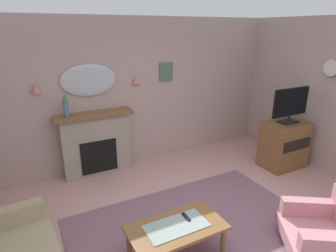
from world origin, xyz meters
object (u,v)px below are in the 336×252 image
at_px(wall_mirror, 89,80).
at_px(armchair_near_fireplace, 328,230).
at_px(wall_sconce_left, 36,88).
at_px(fireplace, 97,144).
at_px(wall_sconce_right, 136,80).
at_px(tv_cabinet, 284,144).
at_px(mantel_vase_left, 66,104).
at_px(wall_clock, 331,68).
at_px(coffee_table, 176,230).
at_px(framed_picture, 166,72).
at_px(tv_remote, 186,217).
at_px(tv_flatscreen, 291,104).

xyz_separation_m(wall_mirror, armchair_near_fireplace, (1.91, -3.37, -1.40)).
relative_size(wall_sconce_left, armchair_near_fireplace, 0.12).
height_order(fireplace, wall_sconce_right, wall_sconce_right).
distance_m(armchair_near_fireplace, tv_cabinet, 2.28).
bearing_deg(mantel_vase_left, wall_clock, -21.82).
xyz_separation_m(wall_sconce_left, coffee_table, (1.12, -2.57, -1.28)).
distance_m(mantel_vase_left, wall_sconce_right, 1.34).
xyz_separation_m(fireplace, wall_clock, (3.75, -1.71, 1.33)).
distance_m(framed_picture, tv_remote, 3.06).
relative_size(wall_sconce_right, armchair_near_fireplace, 0.12).
distance_m(fireplace, wall_sconce_left, 1.38).
bearing_deg(mantel_vase_left, tv_remote, -69.48).
xyz_separation_m(fireplace, wall_sconce_left, (-0.85, 0.09, 1.09)).
xyz_separation_m(mantel_vase_left, framed_picture, (1.95, 0.18, 0.38)).
relative_size(coffee_table, tv_cabinet, 1.22).
bearing_deg(wall_clock, tv_remote, -168.16).
xyz_separation_m(wall_clock, tv_remote, (-3.31, -0.69, -1.45)).
height_order(wall_sconce_right, armchair_near_fireplace, wall_sconce_right).
distance_m(fireplace, framed_picture, 1.91).
relative_size(mantel_vase_left, wall_sconce_left, 2.84).
xyz_separation_m(wall_clock, armchair_near_fireplace, (-1.84, -1.51, -1.59)).
distance_m(wall_mirror, wall_clock, 4.19).
relative_size(armchair_near_fireplace, tv_flatscreen, 1.34).
height_order(mantel_vase_left, wall_sconce_left, wall_sconce_left).
bearing_deg(armchair_near_fireplace, mantel_vase_left, 126.43).
relative_size(fireplace, mantel_vase_left, 3.42).
relative_size(wall_sconce_right, wall_clock, 0.45).
distance_m(wall_sconce_right, tv_remote, 2.80).
height_order(wall_clock, tv_remote, wall_clock).
bearing_deg(mantel_vase_left, armchair_near_fireplace, -53.57).
distance_m(wall_mirror, wall_sconce_right, 0.85).
relative_size(fireplace, wall_sconce_right, 9.71).
height_order(wall_sconce_left, wall_clock, wall_clock).
height_order(wall_sconce_right, wall_clock, wall_clock).
height_order(mantel_vase_left, coffee_table, mantel_vase_left).
bearing_deg(tv_flatscreen, wall_sconce_right, 148.04).
xyz_separation_m(mantel_vase_left, wall_mirror, (0.45, 0.17, 0.34)).
bearing_deg(tv_remote, coffee_table, -156.12).
bearing_deg(framed_picture, fireplace, -174.23).
bearing_deg(armchair_near_fireplace, tv_remote, 150.87).
xyz_separation_m(wall_sconce_left, wall_sconce_right, (1.70, 0.00, 0.00)).
bearing_deg(fireplace, framed_picture, 5.77).
distance_m(coffee_table, tv_flatscreen, 3.28).
height_order(fireplace, wall_clock, wall_clock).
xyz_separation_m(wall_sconce_left, wall_clock, (4.60, -1.80, 0.24)).
bearing_deg(wall_sconce_left, fireplace, -6.16).
xyz_separation_m(fireplace, wall_sconce_right, (0.85, 0.09, 1.09)).
xyz_separation_m(coffee_table, armchair_near_fireplace, (1.64, -0.74, -0.08)).
bearing_deg(coffee_table, mantel_vase_left, 106.29).
relative_size(wall_sconce_left, tv_cabinet, 0.16).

